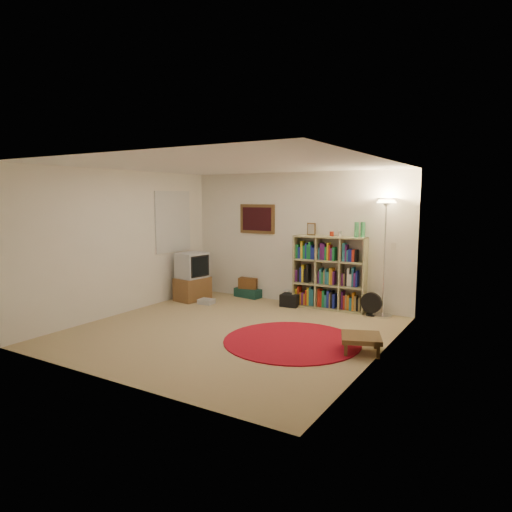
{
  "coord_description": "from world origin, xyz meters",
  "views": [
    {
      "loc": [
        3.82,
        -5.58,
        2.04
      ],
      "look_at": [
        0.1,
        0.6,
        1.1
      ],
      "focal_mm": 32.0,
      "sensor_mm": 36.0,
      "label": 1
    }
  ],
  "objects_px": {
    "suitcase": "(250,292)",
    "side_table": "(361,338)",
    "tv_stand": "(192,277)",
    "floor_lamp": "(386,219)",
    "floor_fan": "(371,304)",
    "bookshelf": "(329,274)"
  },
  "relations": [
    {
      "from": "tv_stand",
      "to": "side_table",
      "type": "distance_m",
      "value": 4.08
    },
    {
      "from": "bookshelf",
      "to": "side_table",
      "type": "bearing_deg",
      "value": -61.03
    },
    {
      "from": "floor_lamp",
      "to": "floor_fan",
      "type": "height_order",
      "value": "floor_lamp"
    },
    {
      "from": "tv_stand",
      "to": "suitcase",
      "type": "relative_size",
      "value": 1.59
    },
    {
      "from": "floor_lamp",
      "to": "suitcase",
      "type": "xyz_separation_m",
      "value": [
        -2.78,
        0.15,
        -1.59
      ]
    },
    {
      "from": "floor_fan",
      "to": "side_table",
      "type": "xyz_separation_m",
      "value": [
        0.44,
        -1.91,
        -0.01
      ]
    },
    {
      "from": "bookshelf",
      "to": "side_table",
      "type": "height_order",
      "value": "bookshelf"
    },
    {
      "from": "bookshelf",
      "to": "floor_lamp",
      "type": "bearing_deg",
      "value": -7.3
    },
    {
      "from": "bookshelf",
      "to": "suitcase",
      "type": "relative_size",
      "value": 2.69
    },
    {
      "from": "floor_fan",
      "to": "tv_stand",
      "type": "bearing_deg",
      "value": -168.6
    },
    {
      "from": "suitcase",
      "to": "side_table",
      "type": "height_order",
      "value": "side_table"
    },
    {
      "from": "floor_fan",
      "to": "side_table",
      "type": "distance_m",
      "value": 1.96
    },
    {
      "from": "suitcase",
      "to": "side_table",
      "type": "bearing_deg",
      "value": -27.41
    },
    {
      "from": "tv_stand",
      "to": "suitcase",
      "type": "bearing_deg",
      "value": 53.61
    },
    {
      "from": "suitcase",
      "to": "side_table",
      "type": "distance_m",
      "value": 3.71
    },
    {
      "from": "floor_fan",
      "to": "suitcase",
      "type": "bearing_deg",
      "value": 176.5
    },
    {
      "from": "floor_lamp",
      "to": "side_table",
      "type": "distance_m",
      "value": 2.48
    },
    {
      "from": "floor_fan",
      "to": "side_table",
      "type": "height_order",
      "value": "floor_fan"
    },
    {
      "from": "bookshelf",
      "to": "tv_stand",
      "type": "relative_size",
      "value": 1.69
    },
    {
      "from": "bookshelf",
      "to": "floor_lamp",
      "type": "height_order",
      "value": "floor_lamp"
    },
    {
      "from": "bookshelf",
      "to": "tv_stand",
      "type": "height_order",
      "value": "bookshelf"
    },
    {
      "from": "floor_lamp",
      "to": "side_table",
      "type": "height_order",
      "value": "floor_lamp"
    }
  ]
}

